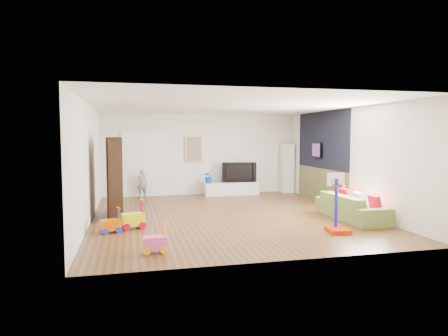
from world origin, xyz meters
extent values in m
cube|color=brown|center=(0.00, 0.00, 0.00)|extent=(6.50, 7.50, 0.00)
cube|color=white|center=(0.00, 0.00, 2.70)|extent=(6.50, 7.50, 0.00)
cube|color=silver|center=(0.00, 3.75, 1.35)|extent=(6.50, 0.00, 2.70)
cube|color=white|center=(0.00, -3.75, 1.35)|extent=(6.50, 0.00, 2.70)
cube|color=white|center=(-3.25, 0.00, 1.35)|extent=(0.00, 7.50, 2.70)
cube|color=white|center=(3.25, 0.00, 1.35)|extent=(0.00, 7.50, 2.70)
cube|color=black|center=(3.23, 1.40, 1.85)|extent=(0.01, 3.20, 1.70)
cube|color=brown|center=(3.23, 1.40, 0.50)|extent=(0.01, 3.20, 1.00)
cube|color=white|center=(-1.90, 3.71, 1.05)|extent=(1.45, 0.06, 2.10)
cube|color=gold|center=(-0.25, 3.71, 1.55)|extent=(0.62, 0.06, 0.92)
cube|color=#7F3F8C|center=(3.17, 1.60, 1.55)|extent=(0.04, 0.56, 0.46)
cube|color=silver|center=(0.94, 3.32, 0.21)|extent=(1.84, 0.49, 0.43)
cube|color=silver|center=(3.00, 3.50, 0.85)|extent=(0.41, 0.41, 1.70)
cube|color=black|center=(-2.73, 0.44, 0.97)|extent=(0.44, 1.35, 1.94)
imported|color=olive|center=(2.71, -1.19, 0.30)|extent=(0.87, 2.09, 0.60)
cube|color=#B51C01|center=(1.77, -2.25, 0.61)|extent=(0.49, 0.56, 1.22)
cube|color=#E4EE00|center=(-2.31, -0.96, 0.31)|extent=(0.52, 0.39, 0.62)
cube|color=#D95800|center=(-2.75, -1.23, 0.26)|extent=(0.44, 0.34, 0.51)
cube|color=#FC4DA8|center=(-1.96, -2.85, 0.26)|extent=(0.40, 0.25, 0.53)
imported|color=slate|center=(-1.99, 3.42, 0.45)|extent=(0.36, 0.27, 0.91)
imported|color=black|center=(1.20, 3.37, 0.76)|extent=(1.17, 0.26, 0.67)
imported|color=#03409B|center=(0.18, 3.34, 0.64)|extent=(0.39, 0.34, 0.42)
cube|color=red|center=(2.95, -1.75, 0.48)|extent=(0.09, 0.35, 0.35)
cube|color=white|center=(2.88, -1.22, 0.48)|extent=(0.15, 0.36, 0.35)
cube|color=red|center=(2.91, -0.58, 0.48)|extent=(0.10, 0.36, 0.36)
camera|label=1|loc=(-2.34, -9.53, 1.96)|focal=32.00mm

